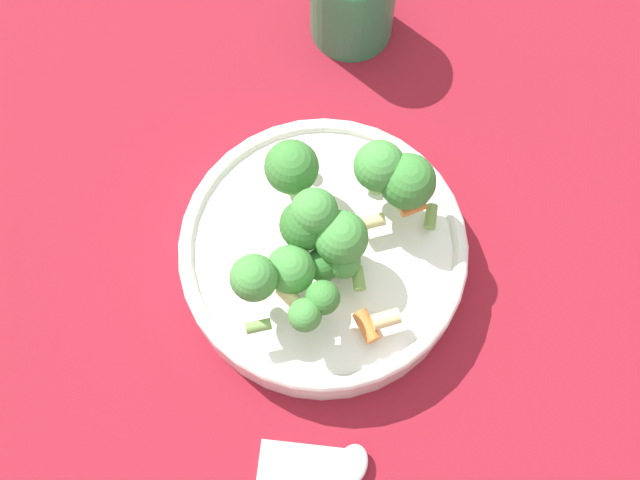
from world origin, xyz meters
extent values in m
plane|color=maroon|center=(0.00, 0.00, 0.00)|extent=(3.00, 3.00, 0.00)
cylinder|color=white|center=(0.00, 0.00, 0.02)|extent=(0.26, 0.26, 0.04)
torus|color=white|center=(0.00, 0.00, 0.04)|extent=(0.26, 0.26, 0.01)
cylinder|color=#8CB766|center=(-0.01, -0.01, 0.06)|extent=(0.02, 0.02, 0.02)
sphere|color=#479342|center=(-0.01, -0.01, 0.09)|extent=(0.05, 0.05, 0.05)
cylinder|color=#8CB766|center=(0.05, -0.05, 0.07)|extent=(0.02, 0.02, 0.02)
sphere|color=#479342|center=(0.05, -0.05, 0.10)|extent=(0.04, 0.04, 0.04)
cylinder|color=#8CB766|center=(-0.03, -0.02, 0.06)|extent=(0.01, 0.01, 0.01)
sphere|color=#479342|center=(-0.03, -0.02, 0.07)|extent=(0.03, 0.03, 0.03)
cylinder|color=#8CB766|center=(0.04, -0.07, 0.07)|extent=(0.02, 0.02, 0.02)
sphere|color=#3D8438|center=(0.04, -0.07, 0.10)|extent=(0.05, 0.05, 0.05)
cylinder|color=#8CB766|center=(-0.06, 0.00, 0.07)|extent=(0.01, 0.01, 0.01)
sphere|color=#3D8438|center=(-0.06, 0.00, 0.09)|extent=(0.03, 0.03, 0.03)
cylinder|color=#8CB766|center=(-0.05, 0.05, 0.07)|extent=(0.01, 0.01, 0.02)
sphere|color=#479342|center=(-0.05, 0.05, 0.10)|extent=(0.04, 0.04, 0.04)
cylinder|color=#8CB766|center=(0.00, 0.02, 0.06)|extent=(0.01, 0.01, 0.02)
sphere|color=#33722D|center=(0.00, 0.02, 0.09)|extent=(0.04, 0.04, 0.04)
cylinder|color=#8CB766|center=(-0.08, 0.01, 0.07)|extent=(0.01, 0.01, 0.01)
sphere|color=#479342|center=(-0.08, 0.01, 0.09)|extent=(0.03, 0.03, 0.03)
cylinder|color=#8CB766|center=(-0.03, 0.00, 0.05)|extent=(0.01, 0.01, 0.01)
sphere|color=#33722D|center=(-0.03, 0.00, 0.07)|extent=(0.03, 0.03, 0.03)
cylinder|color=#8CB766|center=(0.01, 0.01, 0.08)|extent=(0.01, 0.01, 0.02)
sphere|color=#479342|center=(0.01, 0.01, 0.10)|extent=(0.04, 0.04, 0.04)
cylinder|color=#8CB766|center=(-0.04, 0.03, 0.06)|extent=(0.01, 0.01, 0.01)
sphere|color=#479342|center=(-0.04, 0.03, 0.08)|extent=(0.04, 0.04, 0.04)
cylinder|color=#8CB766|center=(0.05, 0.03, 0.06)|extent=(0.02, 0.02, 0.02)
sphere|color=#3D8438|center=(0.05, 0.03, 0.09)|extent=(0.05, 0.05, 0.05)
cylinder|color=#729E4C|center=(0.07, -0.04, 0.06)|extent=(0.02, 0.01, 0.01)
cylinder|color=beige|center=(0.02, -0.04, 0.06)|extent=(0.02, 0.03, 0.01)
cylinder|color=#729E4C|center=(0.02, -0.09, 0.06)|extent=(0.02, 0.01, 0.01)
cylinder|color=orange|center=(0.03, -0.08, 0.07)|extent=(0.02, 0.02, 0.01)
cylinder|color=beige|center=(-0.07, -0.05, 0.06)|extent=(0.02, 0.03, 0.01)
cylinder|color=#729E4C|center=(-0.04, -0.03, 0.07)|extent=(0.02, 0.01, 0.01)
cylinder|color=#729E4C|center=(-0.08, 0.05, 0.07)|extent=(0.01, 0.02, 0.01)
cylinder|color=beige|center=(0.08, 0.03, 0.06)|extent=(0.02, 0.03, 0.01)
cylinder|color=beige|center=(-0.06, 0.03, 0.08)|extent=(0.03, 0.03, 0.01)
cylinder|color=orange|center=(-0.08, -0.04, 0.06)|extent=(0.03, 0.02, 0.01)
ellipsoid|color=silver|center=(-0.18, -0.03, 0.01)|extent=(0.04, 0.04, 0.01)
camera|label=1|loc=(-0.23, 0.00, 0.66)|focal=42.00mm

